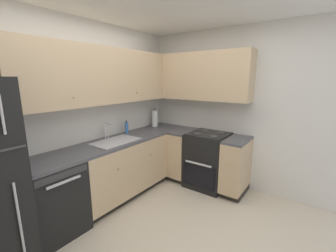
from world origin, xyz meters
name	(u,v)px	position (x,y,z in m)	size (l,w,h in m)	color
ground_plane	(168,246)	(0.00, 0.00, -0.01)	(3.58, 3.00, 0.02)	beige
wall_back	(77,116)	(0.00, 1.52, 1.26)	(3.68, 0.05, 2.53)	silver
wall_right	(234,110)	(1.81, 0.00, 1.26)	(0.05, 3.10, 2.53)	silver
dishwasher	(52,199)	(-0.60, 1.20, 0.42)	(0.60, 0.63, 0.85)	black
lower_cabinets_back	(121,168)	(0.45, 1.20, 0.43)	(1.48, 0.62, 0.85)	tan
countertop_back	(120,141)	(0.45, 1.20, 0.87)	(2.69, 0.60, 0.04)	#4C4C51
lower_cabinets_right	(208,161)	(1.49, 0.28, 0.43)	(0.62, 1.24, 0.85)	tan
countertop_right	(209,135)	(1.49, 0.28, 0.87)	(0.60, 1.24, 0.03)	#4C4C51
oven_range	(208,159)	(1.51, 0.28, 0.45)	(0.68, 0.62, 1.03)	black
upper_cabinets_back	(101,76)	(0.29, 1.34, 1.79)	(2.37, 0.34, 0.75)	tan
upper_cabinets_right	(197,76)	(1.63, 0.60, 1.79)	(0.32, 1.79, 0.75)	tan
sink	(116,144)	(0.35, 1.17, 0.84)	(0.66, 0.40, 0.10)	#B7B7BC
faucet	(106,129)	(0.35, 1.38, 1.03)	(0.07, 0.16, 0.25)	silver
soap_bottle	(127,128)	(0.76, 1.38, 0.98)	(0.05, 0.05, 0.22)	#3F72BF
paper_towel_roll	(155,118)	(1.45, 1.36, 1.03)	(0.11, 0.11, 0.36)	white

